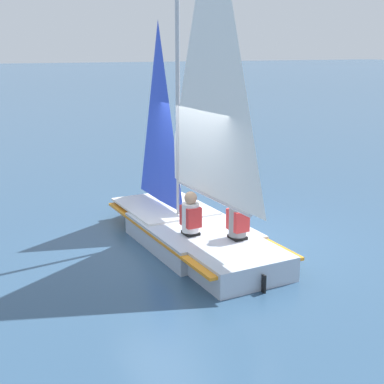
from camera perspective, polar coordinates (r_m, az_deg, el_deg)
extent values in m
plane|color=#2D4C6B|center=(9.90, 0.00, -5.61)|extent=(260.00, 260.00, 0.00)
cube|color=#B2BCCC|center=(9.83, 0.00, -4.52)|extent=(1.73, 2.45, 0.40)
cube|color=#B2BCCC|center=(11.29, -4.05, -1.93)|extent=(0.95, 1.03, 0.40)
cube|color=#B2BCCC|center=(8.45, 5.47, -7.94)|extent=(1.45, 1.04, 0.40)
cube|color=orange|center=(9.78, 0.00, -3.81)|extent=(1.80, 4.34, 0.05)
cube|color=silver|center=(10.79, -2.99, -1.50)|extent=(1.59, 2.01, 0.04)
cylinder|color=#B7B7BC|center=(9.75, -1.54, 13.22)|extent=(0.08, 0.08, 5.56)
cylinder|color=#B7B7BC|center=(9.01, 1.95, -0.46)|extent=(0.13, 2.42, 0.07)
pyramid|color=white|center=(8.68, 2.10, 14.94)|extent=(0.11, 2.30, 4.72)
pyramid|color=blue|center=(10.56, -3.51, 8.35)|extent=(0.09, 1.48, 3.52)
cube|color=black|center=(8.05, 7.67, -9.69)|extent=(0.03, 0.08, 0.28)
cube|color=black|center=(9.28, -0.14, -5.53)|extent=(0.25, 0.29, 0.45)
cylinder|color=white|center=(9.12, -0.15, -2.74)|extent=(0.31, 0.31, 0.50)
cube|color=red|center=(9.12, -0.15, -2.59)|extent=(0.27, 0.35, 0.35)
sphere|color=tan|center=(9.02, -0.15, -0.63)|extent=(0.22, 0.22, 0.22)
cube|color=black|center=(9.11, 4.84, -5.98)|extent=(0.25, 0.29, 0.45)
cylinder|color=gray|center=(8.95, 4.90, -3.14)|extent=(0.31, 0.31, 0.50)
cube|color=red|center=(8.95, 4.91, -2.99)|extent=(0.27, 0.35, 0.35)
sphere|color=tan|center=(8.85, 4.95, -1.00)|extent=(0.22, 0.22, 0.22)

